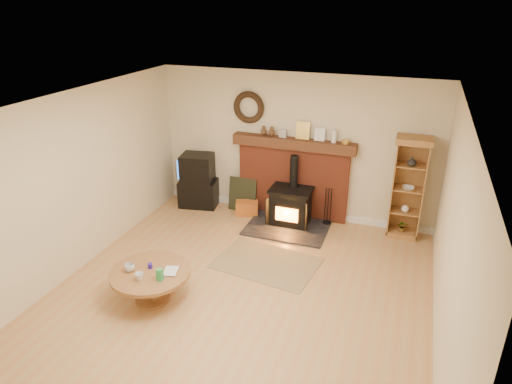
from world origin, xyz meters
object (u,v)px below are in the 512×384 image
at_px(curio_cabinet, 408,188).
at_px(coffee_table, 150,277).
at_px(wood_stove, 290,208).
at_px(tv_unit, 198,181).

xyz_separation_m(curio_cabinet, coffee_table, (-3.05, -3.02, -0.51)).
distance_m(wood_stove, curio_cabinet, 2.01).
distance_m(wood_stove, tv_unit, 1.90).
relative_size(wood_stove, coffee_table, 1.32).
bearing_deg(coffee_table, wood_stove, 67.44).
bearing_deg(coffee_table, tv_unit, 104.32).
bearing_deg(curio_cabinet, coffee_table, -135.27).
height_order(wood_stove, curio_cabinet, curio_cabinet).
height_order(wood_stove, coffee_table, wood_stove).
xyz_separation_m(wood_stove, coffee_table, (-1.14, -2.74, 0.04)).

